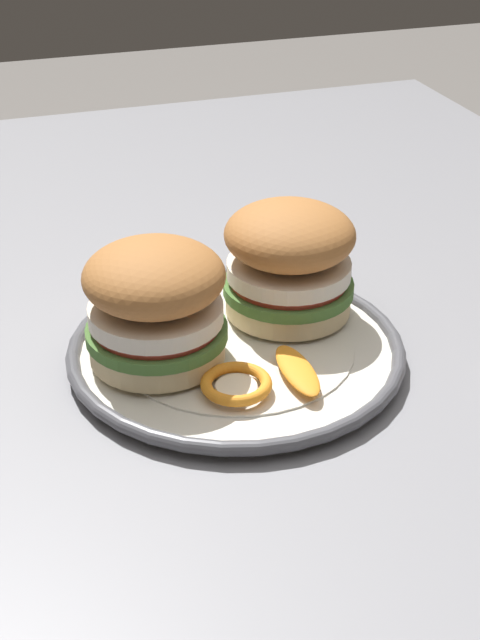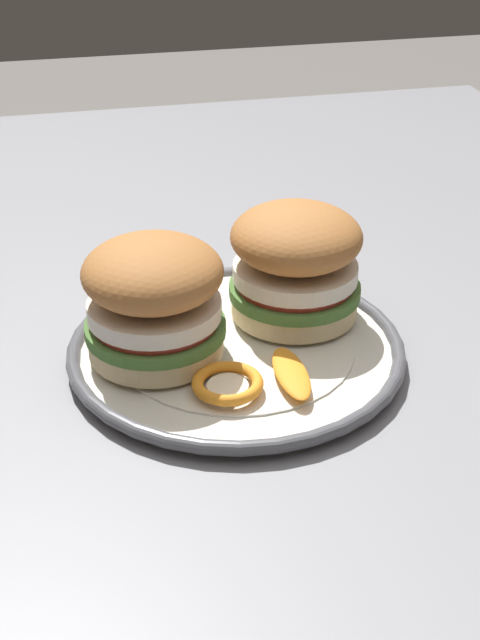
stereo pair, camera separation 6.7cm
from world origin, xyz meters
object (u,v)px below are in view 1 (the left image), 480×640
Objects in this scene: dining_table at (236,439)px; dinner_plate at (240,351)px; sandwich_half_right at (289,259)px; sandwich_half_left at (155,301)px.

dining_table is 5.01× the size of dinner_plate.
sandwich_half_left is at bearing 105.57° from sandwich_half_right.
sandwich_half_left is (0.00, 0.07, 0.06)m from dinner_plate.
sandwich_half_right is (0.04, -0.13, 0.00)m from sandwich_half_left.
sandwich_half_left is at bearing 86.62° from dinner_plate.
dining_table is 0.17m from sandwich_half_left.
sandwich_half_right is at bearing -55.47° from dinner_plate.
dinner_plate reaches higher than dining_table.
sandwich_half_right is (0.04, -0.06, 0.06)m from dinner_plate.
sandwich_half_left is at bearing 88.09° from dining_table.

